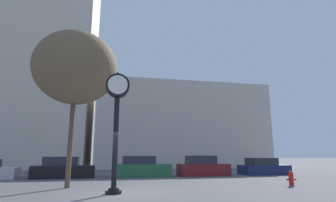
{
  "coord_description": "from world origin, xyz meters",
  "views": [
    {
      "loc": [
        -0.42,
        -11.53,
        1.56
      ],
      "look_at": [
        4.2,
        10.8,
        6.25
      ],
      "focal_mm": 28.0,
      "sensor_mm": 36.0,
      "label": 1
    }
  ],
  "objects_px": {
    "car_maroon": "(203,167)",
    "car_black": "(64,169)",
    "street_clock": "(117,108)",
    "car_navy": "(263,167)",
    "fire_hydrant_far": "(291,178)",
    "bare_tree": "(76,68)",
    "car_green": "(141,168)"
  },
  "relations": [
    {
      "from": "car_maroon",
      "to": "car_black",
      "type": "bearing_deg",
      "value": 178.13
    },
    {
      "from": "street_clock",
      "to": "car_maroon",
      "type": "relative_size",
      "value": 1.35
    },
    {
      "from": "street_clock",
      "to": "car_navy",
      "type": "relative_size",
      "value": 1.33
    },
    {
      "from": "street_clock",
      "to": "car_maroon",
      "type": "bearing_deg",
      "value": 51.0
    },
    {
      "from": "car_maroon",
      "to": "street_clock",
      "type": "bearing_deg",
      "value": -130.06
    },
    {
      "from": "car_black",
      "to": "car_maroon",
      "type": "bearing_deg",
      "value": -3.36
    },
    {
      "from": "street_clock",
      "to": "car_black",
      "type": "relative_size",
      "value": 1.24
    },
    {
      "from": "street_clock",
      "to": "fire_hydrant_far",
      "type": "xyz_separation_m",
      "value": [
        8.93,
        1.01,
        -3.17
      ]
    },
    {
      "from": "fire_hydrant_far",
      "to": "bare_tree",
      "type": "xyz_separation_m",
      "value": [
        -11.1,
        1.4,
        5.63
      ]
    },
    {
      "from": "car_green",
      "to": "bare_tree",
      "type": "distance_m",
      "value": 9.08
    },
    {
      "from": "car_navy",
      "to": "fire_hydrant_far",
      "type": "bearing_deg",
      "value": -113.13
    },
    {
      "from": "car_maroon",
      "to": "fire_hydrant_far",
      "type": "bearing_deg",
      "value": -73.62
    },
    {
      "from": "car_navy",
      "to": "street_clock",
      "type": "bearing_deg",
      "value": -146.27
    },
    {
      "from": "car_black",
      "to": "fire_hydrant_far",
      "type": "xyz_separation_m",
      "value": [
        12.32,
        -7.36,
        -0.22
      ]
    },
    {
      "from": "car_green",
      "to": "bare_tree",
      "type": "bearing_deg",
      "value": -125.1
    },
    {
      "from": "fire_hydrant_far",
      "to": "bare_tree",
      "type": "bearing_deg",
      "value": 172.84
    },
    {
      "from": "street_clock",
      "to": "bare_tree",
      "type": "xyz_separation_m",
      "value": [
        -2.17,
        2.4,
        2.46
      ]
    },
    {
      "from": "car_maroon",
      "to": "car_navy",
      "type": "relative_size",
      "value": 0.99
    },
    {
      "from": "street_clock",
      "to": "fire_hydrant_far",
      "type": "relative_size",
      "value": 7.0
    },
    {
      "from": "street_clock",
      "to": "car_green",
      "type": "bearing_deg",
      "value": 77.03
    },
    {
      "from": "street_clock",
      "to": "car_black",
      "type": "height_order",
      "value": "street_clock"
    },
    {
      "from": "car_green",
      "to": "street_clock",
      "type": "bearing_deg",
      "value": -103.8
    },
    {
      "from": "bare_tree",
      "to": "car_navy",
      "type": "bearing_deg",
      "value": 23.07
    },
    {
      "from": "street_clock",
      "to": "car_green",
      "type": "distance_m",
      "value": 9.14
    },
    {
      "from": "car_green",
      "to": "car_maroon",
      "type": "height_order",
      "value": "car_maroon"
    },
    {
      "from": "car_black",
      "to": "fire_hydrant_far",
      "type": "relative_size",
      "value": 5.65
    },
    {
      "from": "street_clock",
      "to": "car_green",
      "type": "xyz_separation_m",
      "value": [
        1.94,
        8.44,
        -2.92
      ]
    },
    {
      "from": "car_maroon",
      "to": "car_navy",
      "type": "xyz_separation_m",
      "value": [
        5.19,
        0.15,
        -0.08
      ]
    },
    {
      "from": "car_black",
      "to": "car_navy",
      "type": "distance_m",
      "value": 15.24
    },
    {
      "from": "bare_tree",
      "to": "car_black",
      "type": "bearing_deg",
      "value": 101.51
    },
    {
      "from": "car_green",
      "to": "car_navy",
      "type": "height_order",
      "value": "car_green"
    },
    {
      "from": "street_clock",
      "to": "fire_hydrant_far",
      "type": "distance_m",
      "value": 9.53
    }
  ]
}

